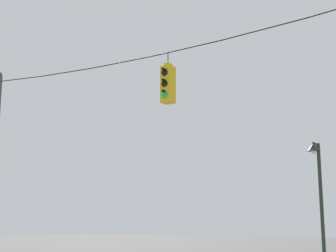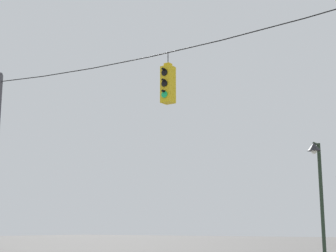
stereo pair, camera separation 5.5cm
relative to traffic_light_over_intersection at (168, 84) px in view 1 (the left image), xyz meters
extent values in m
sphere|color=#4C4C51|center=(-7.94, 0.01, 1.68)|extent=(0.16, 0.16, 0.16)
cylinder|color=black|center=(-6.72, 0.01, 1.29)|extent=(2.44, 0.03, 0.24)
cylinder|color=black|center=(-4.28, 0.01, 1.12)|extent=(2.44, 0.03, 0.17)
cylinder|color=black|center=(-1.84, 0.01, 1.02)|extent=(2.44, 0.03, 0.10)
cylinder|color=black|center=(0.60, 0.01, 0.98)|extent=(2.44, 0.03, 0.03)
cylinder|color=black|center=(3.04, 0.01, 1.02)|extent=(2.44, 0.03, 0.10)
cube|color=yellow|center=(0.00, 0.01, -0.02)|extent=(0.34, 0.34, 1.11)
cube|color=yellow|center=(0.00, 0.01, 0.59)|extent=(0.19, 0.19, 0.10)
cylinder|color=black|center=(0.00, 0.01, 0.81)|extent=(0.02, 0.02, 0.34)
cylinder|color=black|center=(0.00, -0.18, 0.32)|extent=(0.20, 0.03, 0.20)
cylinder|color=black|center=(0.00, -0.22, 0.41)|extent=(0.07, 0.12, 0.07)
cylinder|color=black|center=(0.00, -0.18, -0.02)|extent=(0.20, 0.03, 0.20)
cylinder|color=black|center=(0.00, -0.22, 0.07)|extent=(0.07, 0.12, 0.07)
cylinder|color=#19C666|center=(0.00, -0.18, -0.35)|extent=(0.20, 0.03, 0.20)
cylinder|color=black|center=(0.00, -0.22, -0.26)|extent=(0.07, 0.12, 0.07)
cylinder|color=#233323|center=(2.81, 4.80, -3.76)|extent=(0.12, 0.12, 4.73)
cylinder|color=#233323|center=(2.81, 4.56, -1.44)|extent=(0.07, 0.48, 0.07)
cone|color=#232328|center=(2.81, 4.33, -1.57)|extent=(0.43, 0.43, 0.26)
sphere|color=silver|center=(2.81, 4.33, -1.70)|extent=(0.20, 0.20, 0.20)
camera|label=1|loc=(8.34, -12.07, -4.17)|focal=55.00mm
camera|label=2|loc=(8.38, -12.04, -4.17)|focal=55.00mm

